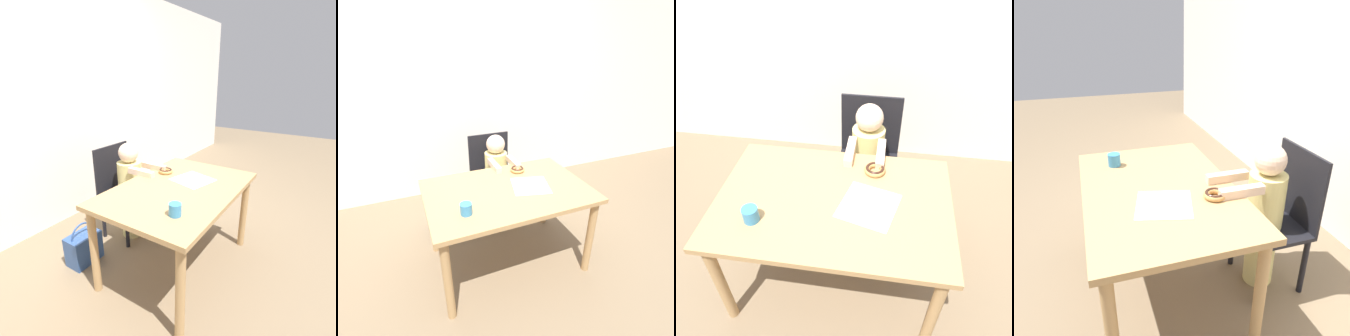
% 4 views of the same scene
% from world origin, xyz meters
% --- Properties ---
extents(ground_plane, '(12.00, 12.00, 0.00)m').
position_xyz_m(ground_plane, '(0.00, 0.00, 0.00)').
color(ground_plane, '#7A664C').
extents(wall_back, '(8.00, 0.05, 2.50)m').
position_xyz_m(wall_back, '(0.00, 1.46, 1.25)').
color(wall_back, silver).
rests_on(wall_back, ground_plane).
extents(dining_table, '(1.25, 0.83, 0.71)m').
position_xyz_m(dining_table, '(0.00, 0.00, 0.62)').
color(dining_table, tan).
rests_on(dining_table, ground_plane).
extents(chair, '(0.43, 0.37, 0.89)m').
position_xyz_m(chair, '(0.13, 0.73, 0.46)').
color(chair, black).
rests_on(chair, ground_plane).
extents(child_figure, '(0.24, 0.45, 0.95)m').
position_xyz_m(child_figure, '(0.13, 0.61, 0.49)').
color(child_figure, '#E0D17F').
rests_on(child_figure, ground_plane).
extents(donut, '(0.12, 0.12, 0.04)m').
position_xyz_m(donut, '(0.20, 0.26, 0.73)').
color(donut, tan).
rests_on(donut, dining_table).
extents(napkin, '(0.34, 0.34, 0.00)m').
position_xyz_m(napkin, '(0.19, -0.02, 0.72)').
color(napkin, white).
rests_on(napkin, dining_table).
extents(handbag, '(0.28, 0.17, 0.37)m').
position_xyz_m(handbag, '(-0.41, 0.69, 0.14)').
color(handbag, '#2D4C84').
rests_on(handbag, ground_plane).
extents(cup, '(0.08, 0.08, 0.08)m').
position_xyz_m(cup, '(-0.38, -0.20, 0.75)').
color(cup, teal).
rests_on(cup, dining_table).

